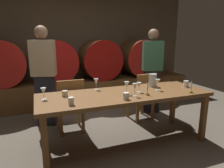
{
  "coord_description": "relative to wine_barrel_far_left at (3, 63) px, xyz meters",
  "views": [
    {
      "loc": [
        -0.92,
        -2.51,
        1.49
      ],
      "look_at": [
        0.08,
        0.13,
        0.84
      ],
      "focal_mm": 32.0,
      "sensor_mm": 36.0,
      "label": 1
    }
  ],
  "objects": [
    {
      "name": "ground_plane",
      "position": [
        1.56,
        -2.07,
        -0.99
      ],
      "size": [
        7.9,
        7.9,
        0.0
      ],
      "primitive_type": "plane",
      "color": "brown"
    },
    {
      "name": "candle_left",
      "position": [
        1.98,
        -2.37,
        -0.19
      ],
      "size": [
        0.05,
        0.05,
        0.18
      ],
      "color": "olive",
      "rests_on": "dining_table"
    },
    {
      "name": "wine_glass_far_left",
      "position": [
        0.69,
        -2.08,
        -0.13
      ],
      "size": [
        0.07,
        0.07,
        0.15
      ],
      "color": "white",
      "rests_on": "dining_table"
    },
    {
      "name": "candle_right",
      "position": [
        2.6,
        -2.49,
        -0.19
      ],
      "size": [
        0.05,
        0.05,
        0.17
      ],
      "color": "olive",
      "rests_on": "dining_table"
    },
    {
      "name": "chair_right",
      "position": [
        2.41,
        -1.51,
        -0.5
      ],
      "size": [
        0.44,
        0.44,
        0.88
      ],
      "rotation": [
        0.0,
        0.0,
        3.24
      ],
      "color": "brown",
      "rests_on": "ground"
    },
    {
      "name": "cup_far_right",
      "position": [
        2.77,
        -2.19,
        -0.19
      ],
      "size": [
        0.08,
        0.08,
        0.09
      ],
      "primitive_type": "cylinder",
      "color": "white",
      "rests_on": "dining_table"
    },
    {
      "name": "pitcher",
      "position": [
        2.31,
        -1.97,
        -0.14
      ],
      "size": [
        0.12,
        0.12,
        0.19
      ],
      "color": "silver",
      "rests_on": "dining_table"
    },
    {
      "name": "wine_barrel_center_right",
      "position": [
        2.06,
        0.0,
        0.0
      ],
      "size": [
        0.92,
        0.77,
        0.92
      ],
      "color": "brown",
      "rests_on": "barrel_shelf"
    },
    {
      "name": "wine_glass_far_right",
      "position": [
        2.25,
        -2.2,
        -0.12
      ],
      "size": [
        0.07,
        0.07,
        0.16
      ],
      "color": "silver",
      "rests_on": "dining_table"
    },
    {
      "name": "back_wall",
      "position": [
        1.56,
        0.55,
        0.29
      ],
      "size": [
        6.08,
        0.24,
        2.55
      ],
      "primitive_type": "cube",
      "color": "brown",
      "rests_on": "ground"
    },
    {
      "name": "wine_glass_left",
      "position": [
        1.43,
        -1.85,
        -0.12
      ],
      "size": [
        0.07,
        0.07,
        0.16
      ],
      "color": "white",
      "rests_on": "dining_table"
    },
    {
      "name": "cup_center_right",
      "position": [
        1.63,
        -2.45,
        -0.19
      ],
      "size": [
        0.08,
        0.08,
        0.09
      ],
      "primitive_type": "cylinder",
      "color": "white",
      "rests_on": "dining_table"
    },
    {
      "name": "guest_left",
      "position": [
        0.75,
        -1.09,
        -0.12
      ],
      "size": [
        0.43,
        0.34,
        1.69
      ],
      "rotation": [
        0.0,
        0.0,
        2.85
      ],
      "color": "black",
      "rests_on": "ground"
    },
    {
      "name": "wine_glass_center_left",
      "position": [
        1.74,
        -2.23,
        -0.11
      ],
      "size": [
        0.07,
        0.07,
        0.17
      ],
      "color": "silver",
      "rests_on": "dining_table"
    },
    {
      "name": "wine_barrel_center_left",
      "position": [
        1.03,
        0.0,
        0.0
      ],
      "size": [
        0.92,
        0.77,
        0.92
      ],
      "color": "brown",
      "rests_on": "barrel_shelf"
    },
    {
      "name": "wine_glass_right",
      "position": [
        1.94,
        -2.21,
        -0.14
      ],
      "size": [
        0.07,
        0.07,
        0.14
      ],
      "color": "silver",
      "rests_on": "dining_table"
    },
    {
      "name": "guest_right",
      "position": [
        2.78,
        -1.19,
        -0.14
      ],
      "size": [
        0.44,
        0.36,
        1.66
      ],
      "rotation": [
        0.0,
        0.0,
        2.77
      ],
      "color": "black",
      "rests_on": "ground"
    },
    {
      "name": "cup_far_left",
      "position": [
        0.95,
        -2.05,
        -0.2
      ],
      "size": [
        0.08,
        0.08,
        0.08
      ],
      "primitive_type": "cylinder",
      "color": "beige",
      "rests_on": "dining_table"
    },
    {
      "name": "wine_barrel_far_left",
      "position": [
        0.0,
        0.0,
        0.0
      ],
      "size": [
        0.92,
        0.77,
        0.92
      ],
      "color": "brown",
      "rests_on": "barrel_shelf"
    },
    {
      "name": "chair_left",
      "position": [
        1.09,
        -1.56,
        -0.5
      ],
      "size": [
        0.4,
        0.4,
        0.88
      ],
      "rotation": [
        0.0,
        0.0,
        3.15
      ],
      "color": "brown",
      "rests_on": "ground"
    },
    {
      "name": "cup_center_left",
      "position": [
        0.97,
        -2.42,
        -0.19
      ],
      "size": [
        0.07,
        0.07,
        0.09
      ],
      "primitive_type": "cylinder",
      "color": "white",
      "rests_on": "dining_table"
    },
    {
      "name": "wine_barrel_far_right",
      "position": [
        3.11,
        0.0,
        0.0
      ],
      "size": [
        0.92,
        0.77,
        0.92
      ],
      "color": "#513319",
      "rests_on": "barrel_shelf"
    },
    {
      "name": "dining_table",
      "position": [
        1.74,
        -2.18,
        -0.31
      ],
      "size": [
        2.34,
        0.81,
        0.75
      ],
      "color": "brown",
      "rests_on": "ground"
    },
    {
      "name": "wine_glass_center_right",
      "position": [
        1.8,
        -2.36,
        -0.12
      ],
      "size": [
        0.06,
        0.06,
        0.17
      ],
      "color": "silver",
      "rests_on": "dining_table"
    },
    {
      "name": "barrel_shelf",
      "position": [
        1.56,
        0.0,
        -0.72
      ],
      "size": [
        5.47,
        0.9,
        0.54
      ],
      "primitive_type": "cube",
      "color": "brown",
      "rests_on": "ground"
    }
  ]
}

